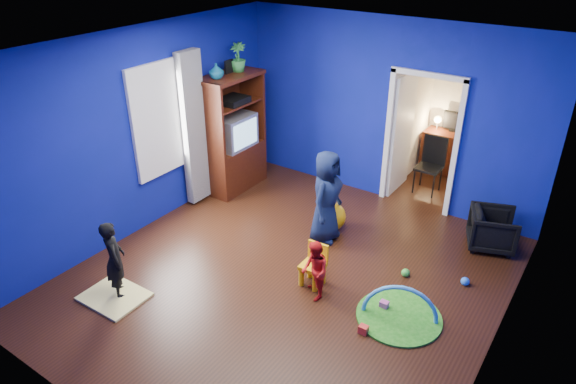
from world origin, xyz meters
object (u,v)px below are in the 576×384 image
Objects in this scene: folding_chair at (429,167)px; hopper_ball at (331,216)px; kid_chair at (313,267)px; study_desk at (447,153)px; play_mat at (399,317)px; armchair at (493,229)px; child_navy at (326,197)px; child_black at (115,259)px; toddler_red at (315,271)px; vase at (216,71)px; crt_tv at (234,131)px; tv_armoire at (233,133)px.

hopper_ball is at bearing -110.54° from folding_chair.
study_desk is at bearing 84.12° from kid_chair.
play_mat is 3.36m from folding_chair.
study_desk is (-0.90, 4.16, 0.36)m from play_mat.
hopper_ball is (-2.09, -0.86, -0.06)m from armchair.
child_black is at bearing 143.49° from child_navy.
armchair is at bearing 102.20° from toddler_red.
toddler_red is 1.54× the size of kid_chair.
folding_chair is at bearing 105.62° from play_mat.
vase is 0.25× the size of folding_chair.
armchair is at bearing 7.70° from crt_tv.
tv_armoire reaches higher than study_desk.
folding_chair reaches higher than study_desk.
tv_armoire reaches higher than toddler_red.
tv_armoire is at bearing -149.50° from folding_chair.
child_navy is 3.08× the size of hopper_ball.
hopper_ball is 0.88× the size of kid_chair.
folding_chair is (2.82, 1.96, -1.62)m from vase.
folding_chair is (2.82, 1.66, -0.52)m from tv_armoire.
hopper_ball is 0.44× the size of play_mat.
toddler_red reaches higher than play_mat.
child_navy is 1.47× the size of folding_chair.
armchair is 4.63m from vase.
child_black is 2.03× the size of kid_chair.
vase is at bearing -90.00° from tv_armoire.
crt_tv is (-0.65, 3.06, 0.51)m from child_black.
play_mat is 4.27m from study_desk.
armchair is at bearing 77.61° from play_mat.
armchair is 2.47m from study_desk.
armchair reaches higher than play_mat.
tv_armoire is (-2.70, 1.77, 0.59)m from toddler_red.
study_desk reaches higher than play_mat.
vase is (-0.69, 2.76, 1.57)m from child_black.
child_black is 5.19m from folding_chair.
hopper_ball is 2.06m from play_mat.
study_desk is at bearing 13.48° from armchair.
child_black is at bearing -114.30° from folding_chair.
child_black reaches higher than kid_chair.
crt_tv is at bearing 82.41° from vase.
armchair is 2.68m from kid_chair.
crt_tv is at bearing 145.81° from kid_chair.
child_navy is at bearing -78.69° from hopper_ball.
toddler_red is at bearing -92.07° from folding_chair.
folding_chair is at bearing 30.50° from tv_armoire.
hopper_ball is 1.35m from kid_chair.
toddler_red reaches higher than study_desk.
hopper_ball reaches higher than play_mat.
tv_armoire is 2.23× the size of study_desk.
child_navy is at bearing -102.20° from study_desk.
kid_chair is at bearing -178.68° from play_mat.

